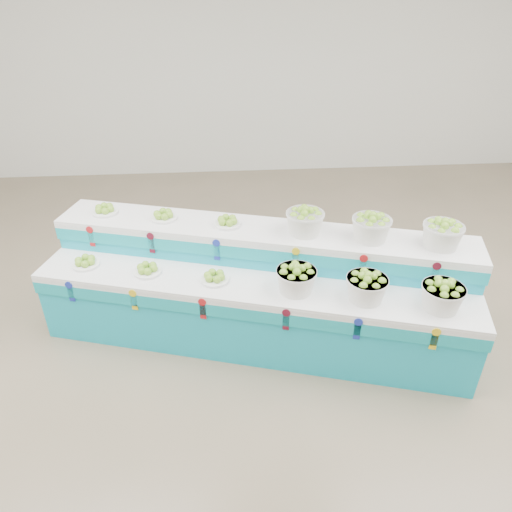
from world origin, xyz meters
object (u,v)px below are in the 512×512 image
basket_lower_left (296,279)px  basket_upper_right (442,234)px  display_stand (256,289)px  plate_upper_mid (164,215)px

basket_lower_left → basket_upper_right: size_ratio=1.00×
display_stand → basket_lower_left: display_stand is taller
basket_lower_left → plate_upper_mid: plate_upper_mid is taller
basket_lower_left → plate_upper_mid: 1.45m
basket_upper_right → basket_lower_left: bearing=-173.7°
display_stand → plate_upper_mid: size_ratio=15.60×
display_stand → basket_lower_left: size_ratio=11.47×
basket_lower_left → basket_upper_right: 1.31m
basket_lower_left → plate_upper_mid: (-1.16, 0.84, 0.23)m
basket_lower_left → basket_upper_right: (1.26, 0.14, 0.30)m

